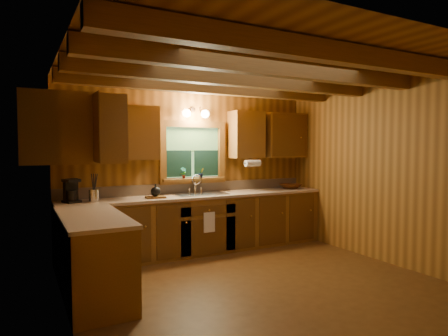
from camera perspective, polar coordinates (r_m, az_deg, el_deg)
room at (r=4.62m, az=4.66°, el=-1.10°), size 4.20×4.20×4.20m
ceiling_beams at (r=4.69m, az=4.72°, el=13.56°), size 4.20×2.54×0.18m
base_cabinets at (r=5.67m, az=-6.80°, el=-9.21°), size 4.20×2.22×0.86m
countertop at (r=5.60m, az=-6.73°, el=-4.69°), size 4.20×2.24×0.04m
backsplash at (r=6.32m, az=-4.63°, el=-2.87°), size 4.20×0.02×0.16m
dishwasher_panel at (r=4.83m, az=-15.21°, el=-11.49°), size 0.02×0.60×0.80m
upper_cabinets at (r=5.65m, az=-8.08°, el=5.13°), size 4.19×1.77×0.78m
window at (r=6.27m, az=-4.58°, el=2.11°), size 1.12×0.08×1.00m
window_sill at (r=6.24m, az=-4.40°, el=-1.65°), size 1.06×0.14×0.04m
wall_sconce at (r=6.18m, az=-4.16°, el=8.00°), size 0.45×0.21×0.17m
paper_towel_roll at (r=6.40m, az=4.21°, el=0.71°), size 0.27×0.11×0.11m
dish_towel at (r=5.83m, az=-2.17°, el=-7.95°), size 0.18×0.01×0.30m
sink at (r=6.07m, az=-3.56°, el=-4.29°), size 0.82×0.48×0.43m
coffee_maker at (r=5.57m, az=-21.49°, el=-3.12°), size 0.18×0.23×0.32m
utensil_crock at (r=5.52m, az=-18.52°, el=-3.76°), size 0.13×0.13×0.38m
cutting_board at (r=5.72m, az=-9.99°, el=-4.22°), size 0.30×0.23×0.02m
teakettle at (r=5.71m, az=-9.99°, el=-3.39°), size 0.14×0.14×0.18m
wicker_basket at (r=6.96m, az=9.71°, el=-2.66°), size 0.39×0.39×0.09m
potted_plant_left at (r=6.15m, az=-5.95°, el=-0.70°), size 0.10×0.07×0.18m
potted_plant_right at (r=6.27m, az=-3.35°, el=-0.72°), size 0.10×0.09×0.16m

